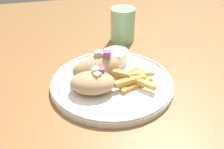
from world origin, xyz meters
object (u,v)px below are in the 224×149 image
fries_pile (130,79)px  sauce_ramekin (117,56)px  water_glass (123,26)px  pita_sandwich_near (93,82)px  pita_sandwich_far (97,67)px  plate (112,82)px

fries_pile → sauce_ramekin: 0.11m
sauce_ramekin → water_glass: size_ratio=0.62×
pita_sandwich_near → sauce_ramekin: pita_sandwich_near is taller
pita_sandwich_far → water_glass: 0.27m
fries_pile → sauce_ramekin: bearing=93.9°
fries_pile → water_glass: water_glass is taller
plate → water_glass: size_ratio=2.81×
sauce_ramekin → plate: bearing=-111.4°
sauce_ramekin → water_glass: water_glass is taller
plate → fries_pile: fries_pile is taller
plate → fries_pile: size_ratio=2.65×
pita_sandwich_far → fries_pile: size_ratio=1.14×
sauce_ramekin → fries_pile: bearing=-86.1°
pita_sandwich_near → fries_pile: (0.10, 0.01, -0.01)m
plate → pita_sandwich_far: size_ratio=2.32×
pita_sandwich_near → fries_pile: pita_sandwich_near is taller
pita_sandwich_far → fries_pile: (0.08, -0.04, -0.02)m
plate → sauce_ramekin: size_ratio=4.55×
pita_sandwich_near → sauce_ramekin: 0.15m
sauce_ramekin → water_glass: 0.18m
plate → pita_sandwich_near: pita_sandwich_near is taller
plate → water_glass: bearing=68.7°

